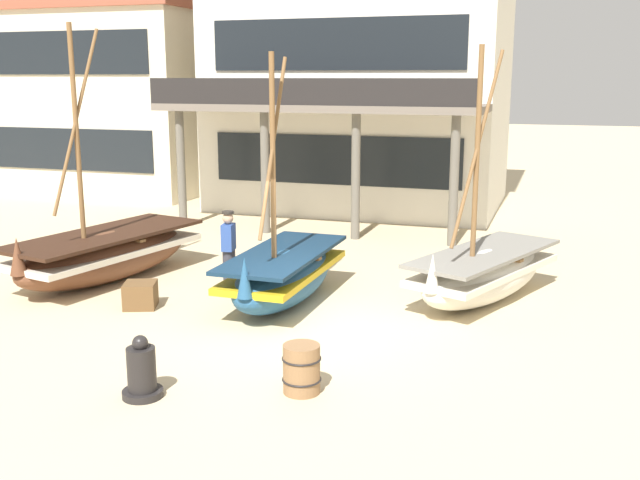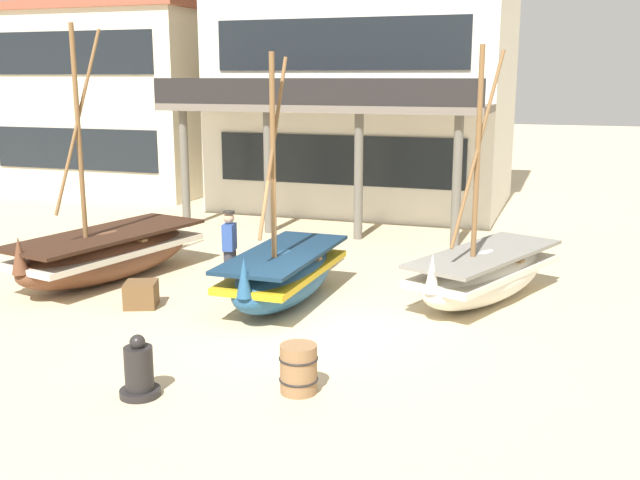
{
  "view_description": "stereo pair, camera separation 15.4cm",
  "coord_description": "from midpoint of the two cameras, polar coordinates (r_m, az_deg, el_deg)",
  "views": [
    {
      "loc": [
        4.16,
        -11.55,
        4.33
      ],
      "look_at": [
        0.0,
        1.0,
        1.4
      ],
      "focal_mm": 41.47,
      "sensor_mm": 36.0,
      "label": 1
    },
    {
      "loc": [
        4.3,
        -11.5,
        4.33
      ],
      "look_at": [
        0.0,
        1.0,
        1.4
      ],
      "focal_mm": 41.47,
      "sensor_mm": 36.0,
      "label": 2
    }
  ],
  "objects": [
    {
      "name": "cargo_crate",
      "position": [
        14.59,
        -13.99,
        -4.14
      ],
      "size": [
        0.77,
        0.77,
        0.49
      ],
      "primitive_type": "cube",
      "rotation": [
        0.0,
        0.0,
        0.37
      ],
      "color": "brown",
      "rests_on": "ground"
    },
    {
      "name": "fishing_boat_far_right",
      "position": [
        14.38,
        -3.16,
        -2.65
      ],
      "size": [
        1.47,
        3.82,
        4.77
      ],
      "color": "#23517A",
      "rests_on": "ground"
    },
    {
      "name": "wooden_barrel",
      "position": [
        10.45,
        -1.86,
        -9.9
      ],
      "size": [
        0.56,
        0.56,
        0.7
      ],
      "color": "olive",
      "rests_on": "ground"
    },
    {
      "name": "harbor_building_annex",
      "position": [
        30.49,
        -15.12,
        10.46
      ],
      "size": [
        8.27,
        7.25,
        6.92
      ],
      "color": "beige",
      "rests_on": "ground"
    },
    {
      "name": "fisherman_by_hull",
      "position": [
        15.15,
        -7.34,
        -0.95
      ],
      "size": [
        0.28,
        0.39,
        1.68
      ],
      "color": "#33333D",
      "rests_on": "ground"
    },
    {
      "name": "harbor_building_main",
      "position": [
        25.5,
        3.26,
        14.5
      ],
      "size": [
        9.56,
        9.58,
        10.47
      ],
      "color": "silver",
      "rests_on": "ground"
    },
    {
      "name": "ground_plane",
      "position": [
        13.02,
        -1.74,
        -6.94
      ],
      "size": [
        120.0,
        120.0,
        0.0
      ],
      "primitive_type": "plane",
      "color": "#CCB78E"
    },
    {
      "name": "fishing_boat_centre_large",
      "position": [
        16.63,
        -16.49,
        -1.03
      ],
      "size": [
        2.6,
        4.83,
        5.37
      ],
      "color": "brown",
      "rests_on": "ground"
    },
    {
      "name": "fishing_boat_near_left",
      "position": [
        14.83,
        12.21,
        -2.49
      ],
      "size": [
        2.75,
        4.22,
        4.9
      ],
      "color": "silver",
      "rests_on": "ground"
    },
    {
      "name": "capstan_winch",
      "position": [
        10.61,
        -14.0,
        -9.91
      ],
      "size": [
        0.57,
        0.57,
        0.89
      ],
      "color": "black",
      "rests_on": "ground"
    }
  ]
}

